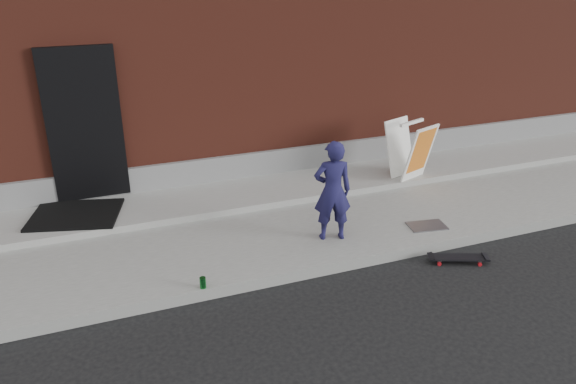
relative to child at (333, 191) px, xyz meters
name	(u,v)px	position (x,y,z in m)	size (l,w,h in m)	color
ground	(331,274)	(-0.30, -0.64, -0.83)	(80.00, 80.00, 0.00)	black
sidewalk	(288,220)	(-0.30, 0.86, -0.76)	(20.00, 3.00, 0.15)	gray
apron	(268,190)	(-0.30, 1.76, -0.63)	(20.00, 1.20, 0.10)	gray
building	(196,13)	(-0.30, 6.35, 1.66)	(20.00, 8.10, 5.00)	#5F251A
child	(333,191)	(0.00, 0.00, 0.00)	(0.50, 0.33, 1.37)	#1B1946
skateboard	(458,258)	(1.36, -0.97, -0.77)	(0.76, 0.46, 0.08)	#B11218
pizza_sign	(411,150)	(2.05, 1.34, -0.11)	(0.77, 0.83, 0.95)	white
soda_can	(203,283)	(-1.90, -0.59, -0.62)	(0.07, 0.07, 0.13)	#177329
doormat	(76,215)	(-3.20, 1.74, -0.57)	(1.20, 0.97, 0.03)	black
utility_plate	(427,226)	(1.40, -0.18, -0.68)	(0.52, 0.33, 0.02)	#5B5A60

